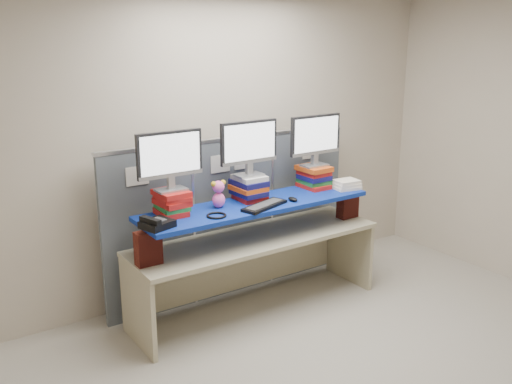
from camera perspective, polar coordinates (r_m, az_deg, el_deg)
room at (r=3.89m, az=11.57°, el=-0.29°), size 5.00×4.00×2.80m
cubicle_partition at (r=5.41m, az=-2.28°, el=-2.37°), size 2.60×0.06×1.53m
desk at (r=5.11m, az=0.00°, el=-5.96°), size 2.31×0.68×0.70m
brick_pier_left at (r=4.51m, az=-10.73°, el=-5.52°), size 0.20×0.11×0.27m
brick_pier_right at (r=5.60m, az=9.16°, el=-1.19°), size 0.20×0.11×0.27m
blue_board at (r=4.97m, az=0.00°, el=-1.32°), size 2.13×0.53×0.04m
book_stack_left at (r=4.68m, az=-8.42°, el=-1.01°), size 0.25×0.31×0.20m
book_stack_center at (r=5.03m, az=-0.70°, el=0.44°), size 0.27×0.32×0.22m
book_stack_right at (r=5.46m, az=5.82°, el=1.55°), size 0.27×0.31×0.21m
monitor_left at (r=4.58m, az=-8.61°, el=3.45°), size 0.56×0.16×0.48m
monitor_center at (r=4.94m, az=-0.70°, el=4.72°), size 0.56×0.16×0.48m
monitor_right at (r=5.38m, az=5.95°, el=5.45°), size 0.56×0.16×0.48m
keyboard at (r=4.84m, az=0.86°, el=-1.37°), size 0.48×0.29×0.03m
mouse at (r=5.03m, az=3.70°, el=-0.71°), size 0.09×0.12×0.03m
desk_phone at (r=4.40m, az=-9.94°, el=-3.12°), size 0.27×0.26×0.09m
headset at (r=4.61m, az=-3.97°, el=-2.36°), size 0.17×0.17×0.02m
plush_toy at (r=4.82m, az=-3.76°, el=-0.18°), size 0.14×0.10×0.24m
binder_stack at (r=5.47m, az=9.04°, el=0.74°), size 0.26×0.22×0.09m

